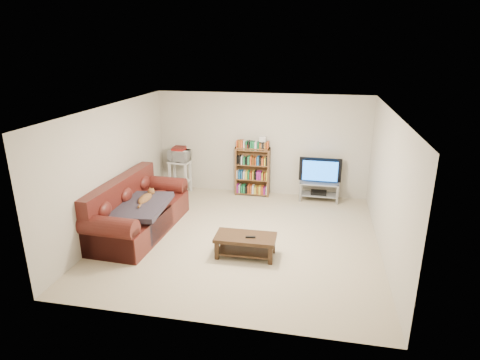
% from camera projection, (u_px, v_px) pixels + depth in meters
% --- Properties ---
extents(floor, '(5.00, 5.00, 0.00)m').
position_uv_depth(floor, '(241.00, 237.00, 7.54)').
color(floor, beige).
rests_on(floor, ground).
extents(ceiling, '(5.00, 5.00, 0.00)m').
position_uv_depth(ceiling, '(241.00, 109.00, 6.77)').
color(ceiling, white).
rests_on(ceiling, ground).
extents(wall_back, '(5.00, 0.00, 5.00)m').
position_uv_depth(wall_back, '(261.00, 144.00, 9.48)').
color(wall_back, beige).
rests_on(wall_back, ground).
extents(wall_front, '(5.00, 0.00, 5.00)m').
position_uv_depth(wall_front, '(201.00, 240.00, 4.83)').
color(wall_front, beige).
rests_on(wall_front, ground).
extents(wall_left, '(0.00, 5.00, 5.00)m').
position_uv_depth(wall_left, '(112.00, 169.00, 7.61)').
color(wall_left, beige).
rests_on(wall_left, ground).
extents(wall_right, '(0.00, 5.00, 5.00)m').
position_uv_depth(wall_right, '(388.00, 186.00, 6.69)').
color(wall_right, beige).
rests_on(wall_right, ground).
extents(sofa, '(1.16, 2.47, 1.03)m').
position_uv_depth(sofa, '(136.00, 214.00, 7.71)').
color(sofa, '#4B1813').
rests_on(sofa, floor).
extents(blanket, '(0.98, 1.25, 0.20)m').
position_uv_depth(blanket, '(140.00, 206.00, 7.44)').
color(blanket, '#2E2833').
rests_on(blanket, sofa).
extents(cat, '(0.30, 0.67, 0.20)m').
position_uv_depth(cat, '(145.00, 199.00, 7.62)').
color(cat, brown).
rests_on(cat, sofa).
extents(coffee_table, '(1.03, 0.52, 0.37)m').
position_uv_depth(coffee_table, '(245.00, 242.00, 6.80)').
color(coffee_table, '#301E11').
rests_on(coffee_table, floor).
extents(remote, '(0.17, 0.07, 0.02)m').
position_uv_depth(remote, '(251.00, 237.00, 6.70)').
color(remote, black).
rests_on(remote, coffee_table).
extents(tv_stand, '(0.90, 0.41, 0.45)m').
position_uv_depth(tv_stand, '(319.00, 188.00, 9.24)').
color(tv_stand, '#999EA3').
rests_on(tv_stand, floor).
extents(television, '(0.96, 0.14, 0.55)m').
position_uv_depth(television, '(320.00, 171.00, 9.11)').
color(television, black).
rests_on(television, tv_stand).
extents(dvd_player, '(0.36, 0.25, 0.06)m').
position_uv_depth(dvd_player, '(319.00, 193.00, 9.28)').
color(dvd_player, black).
rests_on(dvd_player, tv_stand).
extents(bookshelf, '(0.81, 0.25, 1.17)m').
position_uv_depth(bookshelf, '(252.00, 171.00, 9.50)').
color(bookshelf, brown).
rests_on(bookshelf, floor).
extents(shelf_clutter, '(0.60, 0.18, 0.28)m').
position_uv_depth(shelf_clutter, '(257.00, 143.00, 9.28)').
color(shelf_clutter, silver).
rests_on(shelf_clutter, bookshelf).
extents(microwave_stand, '(0.53, 0.40, 0.79)m').
position_uv_depth(microwave_stand, '(180.00, 172.00, 9.70)').
color(microwave_stand, silver).
rests_on(microwave_stand, floor).
extents(microwave, '(0.52, 0.37, 0.27)m').
position_uv_depth(microwave, '(179.00, 156.00, 9.57)').
color(microwave, silver).
rests_on(microwave, microwave_stand).
extents(game_boxes, '(0.31, 0.28, 0.05)m').
position_uv_depth(game_boxes, '(179.00, 149.00, 9.51)').
color(game_boxes, maroon).
rests_on(game_boxes, microwave).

